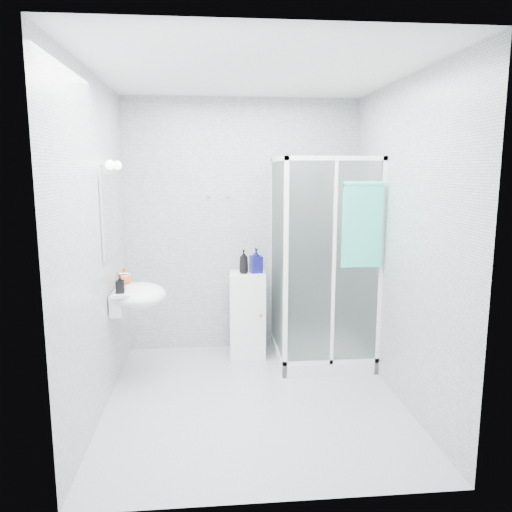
{
  "coord_description": "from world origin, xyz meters",
  "views": [
    {
      "loc": [
        -0.35,
        -3.85,
        1.88
      ],
      "look_at": [
        0.05,
        0.35,
        1.15
      ],
      "focal_mm": 35.0,
      "sensor_mm": 36.0,
      "label": 1
    }
  ],
  "objects": [
    {
      "name": "mirror",
      "position": [
        -1.19,
        0.45,
        1.5
      ],
      "size": [
        0.02,
        0.6,
        0.7
      ],
      "primitive_type": "cube",
      "color": "white",
      "rests_on": "room"
    },
    {
      "name": "shampoo_bottle_a",
      "position": [
        -0.01,
        1.02,
        0.98
      ],
      "size": [
        0.12,
        0.12,
        0.24
      ],
      "primitive_type": "imported",
      "rotation": [
        0.0,
        0.0,
        -0.3
      ],
      "color": "black",
      "rests_on": "storage_cabinet"
    },
    {
      "name": "soap_dispenser_black",
      "position": [
        -1.1,
        0.3,
        0.94
      ],
      "size": [
        0.07,
        0.07,
        0.16
      ],
      "primitive_type": "imported",
      "rotation": [
        0.0,
        0.0,
        0.03
      ],
      "color": "black",
      "rests_on": "wall_basin"
    },
    {
      "name": "shampoo_bottle_b",
      "position": [
        0.12,
        1.04,
        0.99
      ],
      "size": [
        0.13,
        0.14,
        0.25
      ],
      "primitive_type": "imported",
      "rotation": [
        0.0,
        0.0,
        0.21
      ],
      "color": "#0F0E59",
      "rests_on": "storage_cabinet"
    },
    {
      "name": "soap_dispenser_orange",
      "position": [
        -1.11,
        0.61,
        0.94
      ],
      "size": [
        0.13,
        0.13,
        0.15
      ],
      "primitive_type": "imported",
      "rotation": [
        0.0,
        0.0,
        0.12
      ],
      "color": "#CF4E18",
      "rests_on": "wall_basin"
    },
    {
      "name": "vanity_lights",
      "position": [
        -1.14,
        0.45,
        1.92
      ],
      "size": [
        0.1,
        0.4,
        0.08
      ],
      "color": "silver",
      "rests_on": "room"
    },
    {
      "name": "hand_towel",
      "position": [
        0.98,
        0.36,
        1.43
      ],
      "size": [
        0.35,
        0.05,
        0.75
      ],
      "color": "#34C5A3",
      "rests_on": "shower_enclosure"
    },
    {
      "name": "wall_basin",
      "position": [
        -0.99,
        0.45,
        0.8
      ],
      "size": [
        0.46,
        0.56,
        0.35
      ],
      "color": "white",
      "rests_on": "ground"
    },
    {
      "name": "shower_enclosure",
      "position": [
        0.67,
        0.77,
        0.45
      ],
      "size": [
        0.9,
        0.95,
        2.0
      ],
      "color": "white",
      "rests_on": "ground"
    },
    {
      "name": "storage_cabinet",
      "position": [
        0.03,
        1.03,
        0.43
      ],
      "size": [
        0.38,
        0.39,
        0.86
      ],
      "rotation": [
        0.0,
        0.0,
        -0.06
      ],
      "color": "white",
      "rests_on": "ground"
    },
    {
      "name": "wall_hooks",
      "position": [
        -0.25,
        1.26,
        1.62
      ],
      "size": [
        0.23,
        0.06,
        0.03
      ],
      "color": "silver",
      "rests_on": "room"
    },
    {
      "name": "room",
      "position": [
        0.0,
        0.0,
        1.3
      ],
      "size": [
        2.4,
        2.6,
        2.6
      ],
      "color": "silver",
      "rests_on": "ground"
    }
  ]
}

